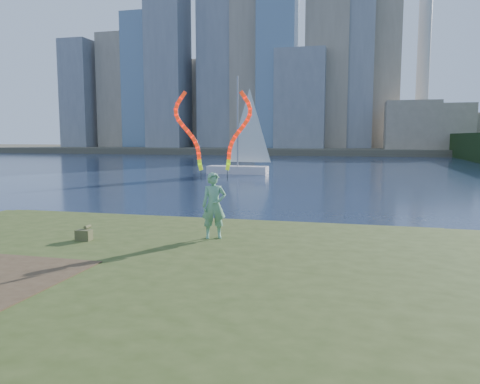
# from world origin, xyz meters

# --- Properties ---
(ground) EXTENTS (320.00, 320.00, 0.00)m
(ground) POSITION_xyz_m (0.00, 0.00, 0.00)
(ground) COLOR #19253F
(ground) RESTS_ON ground
(grassy_knoll) EXTENTS (20.00, 18.00, 0.80)m
(grassy_knoll) POSITION_xyz_m (0.00, -2.30, 0.34)
(grassy_knoll) COLOR #374619
(grassy_knoll) RESTS_ON ground
(far_shore) EXTENTS (320.00, 40.00, 1.20)m
(far_shore) POSITION_xyz_m (0.00, 95.00, 0.60)
(far_shore) COLOR #504B3B
(far_shore) RESTS_ON ground
(woman_with_ribbons) EXTENTS (1.94, 0.82, 4.08)m
(woman_with_ribbons) POSITION_xyz_m (0.97, 1.15, 2.20)
(woman_with_ribbons) COLOR #127E44
(woman_with_ribbons) RESTS_ON grassy_knoll
(canvas_bag) EXTENTS (0.39, 0.44, 0.36)m
(canvas_bag) POSITION_xyz_m (-2.15, 0.07, 0.95)
(canvas_bag) COLOR #444224
(canvas_bag) RESTS_ON grassy_knoll
(sailboat) EXTENTS (5.92, 1.82, 8.98)m
(sailboat) POSITION_xyz_m (-5.97, 31.80, 1.54)
(sailboat) COLOR silver
(sailboat) RESTS_ON ground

